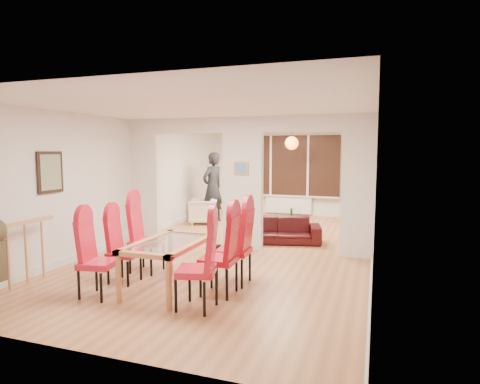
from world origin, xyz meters
The scene contains 24 objects.
floor centered at (0.00, 0.00, 0.00)m, with size 5.00×9.00×0.01m, color #BD794C.
room_walls centered at (0.00, 0.00, 1.30)m, with size 5.00×9.00×2.60m, color silver, non-canonical shape.
divider_wall centered at (0.00, 0.00, 1.30)m, with size 5.00×0.18×2.60m, color white.
bay_window_blinds centered at (0.00, 4.44, 1.50)m, with size 3.00×0.08×1.80m, color black.
radiator centered at (0.00, 4.40, 0.30)m, with size 1.40×0.08×0.50m, color white.
pendant_light centered at (0.30, 3.30, 2.15)m, with size 0.36×0.36×0.36m, color orange.
stair_newel centered at (-2.25, -3.20, 0.55)m, with size 0.40×1.20×1.10m, color tan, non-canonical shape.
wall_poster centered at (-2.47, -2.40, 1.60)m, with size 0.04×0.52×0.67m, color gray.
pillar_photo centered at (0.00, -0.10, 1.60)m, with size 0.30×0.03×0.25m, color #4C8CD8.
dining_table centered at (-0.21, -2.63, 0.34)m, with size 0.82×1.46×0.69m, color #B77243, non-canonical shape.
dining_chair_la centered at (-0.96, -3.21, 0.54)m, with size 0.43×0.43×1.07m, color red, non-canonical shape.
dining_chair_lb centered at (-0.98, -2.59, 0.52)m, with size 0.41×0.41×1.04m, color red, non-canonical shape.
dining_chair_lc centered at (-0.95, -2.02, 0.58)m, with size 0.46×0.46×1.16m, color red, non-canonical shape.
dining_chair_ra centered at (0.45, -3.16, 0.57)m, with size 0.45×0.45×1.14m, color red, non-canonical shape.
dining_chair_rb centered at (0.52, -2.60, 0.57)m, with size 0.45×0.45×1.14m, color red, non-canonical shape.
dining_chair_rc centered at (0.56, -2.11, 0.57)m, with size 0.46×0.46×1.15m, color red, non-canonical shape.
sofa centered at (0.54, 0.70, 0.27)m, with size 1.82×0.71×0.53m, color black.
armchair centered at (-1.86, 2.23, 0.33)m, with size 0.73×0.71×0.67m, color #EFDFCB.
person centered at (-1.72, 2.57, 0.95)m, with size 0.46×0.69×1.90m, color black.
television centered at (2.00, 3.36, 0.30)m, with size 0.14×1.03×0.59m, color black.
coffee_table centered at (0.45, 2.61, 0.10)m, with size 0.90×0.45×0.21m, color #351B12, non-canonical shape.
bottle centered at (0.44, 2.70, 0.34)m, with size 0.06×0.06×0.26m, color #143F19.
bowl centered at (0.70, 2.66, 0.23)m, with size 0.20×0.20×0.05m, color #351B12.
shoes centered at (-0.33, -0.44, 0.05)m, with size 0.25×0.27×0.10m, color black, non-canonical shape.
Camera 1 is at (2.50, -7.51, 1.94)m, focal length 30.00 mm.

